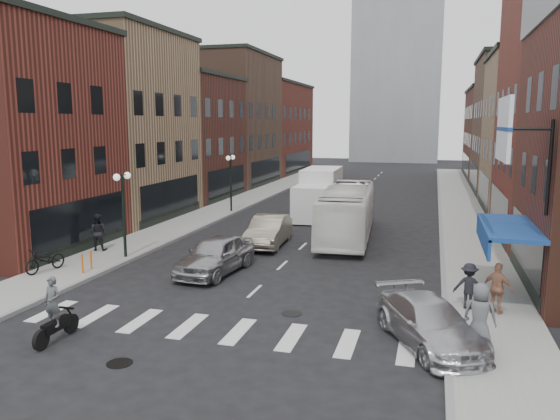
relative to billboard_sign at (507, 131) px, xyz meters
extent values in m
plane|color=black|center=(-8.59, -0.50, -6.13)|extent=(160.00, 160.00, 0.00)
cube|color=gray|center=(-17.09, 21.50, -6.06)|extent=(3.00, 74.00, 0.15)
cube|color=gray|center=(-0.09, 21.50, -6.06)|extent=(3.00, 74.00, 0.15)
cube|color=gray|center=(-15.59, 21.50, -6.13)|extent=(0.20, 74.00, 0.16)
cube|color=gray|center=(-1.59, 21.50, -6.13)|extent=(0.20, 74.00, 0.16)
cube|color=silver|center=(-8.59, -3.50, -6.13)|extent=(12.00, 2.20, 0.01)
cube|color=black|center=(-18.61, 4.00, -4.53)|extent=(0.08, 7.20, 2.20)
cube|color=#997854|center=(-23.59, 13.50, -0.13)|extent=(10.00, 10.00, 12.00)
cube|color=black|center=(-18.61, 13.50, -4.53)|extent=(0.08, 8.00, 2.20)
cube|color=black|center=(-23.59, 13.50, 6.02)|extent=(10.30, 10.20, 0.30)
cube|color=#4E271B|center=(-23.59, 23.50, -1.13)|extent=(10.00, 10.00, 10.00)
cube|color=black|center=(-18.61, 23.50, -4.53)|extent=(0.08, 8.00, 2.20)
cube|color=black|center=(-23.59, 23.50, 4.02)|extent=(10.30, 10.20, 0.30)
cube|color=brown|center=(-23.59, 34.50, 0.37)|extent=(10.00, 12.00, 13.00)
cube|color=black|center=(-18.61, 34.50, -4.53)|extent=(0.08, 9.60, 2.20)
cube|color=black|center=(-23.59, 34.50, 7.02)|extent=(10.30, 12.20, 0.30)
cube|color=maroon|center=(-23.59, 48.50, -0.63)|extent=(10.00, 16.00, 11.00)
cube|color=black|center=(-18.61, 48.50, -4.53)|extent=(0.08, 12.80, 2.20)
cube|color=black|center=(-23.59, 48.50, 5.02)|extent=(10.30, 16.20, 0.30)
cube|color=black|center=(1.43, 4.00, -4.53)|extent=(0.08, 7.20, 2.20)
cube|color=black|center=(1.43, 13.50, -4.53)|extent=(0.08, 8.00, 2.20)
cube|color=black|center=(1.43, 23.50, -4.53)|extent=(0.08, 8.00, 2.20)
cube|color=brown|center=(6.41, 34.50, -0.13)|extent=(10.00, 12.00, 12.00)
cube|color=black|center=(1.43, 34.50, -4.53)|extent=(0.08, 9.60, 2.20)
cube|color=black|center=(6.41, 34.50, 6.02)|extent=(10.30, 12.20, 0.30)
cube|color=#4E271B|center=(6.41, 48.50, -1.13)|extent=(10.00, 16.00, 10.00)
cube|color=black|center=(1.43, 48.50, -4.53)|extent=(0.08, 12.80, 2.20)
cube|color=black|center=(6.41, 48.50, 4.02)|extent=(10.30, 16.20, 0.30)
cube|color=navy|center=(0.51, 2.00, -3.43)|extent=(1.80, 5.00, 0.15)
cube|color=navy|center=(-0.34, 2.00, -3.78)|extent=(0.10, 5.00, 0.70)
cylinder|color=black|center=(1.31, 0.00, -1.13)|extent=(0.12, 0.12, 3.00)
cylinder|color=black|center=(0.61, 0.00, 0.07)|extent=(1.40, 0.08, 0.08)
cube|color=silver|center=(-0.09, 0.00, 0.07)|extent=(0.12, 3.00, 2.00)
cube|color=#9399A0|center=(-8.59, 77.50, 18.87)|extent=(14.00, 14.00, 50.00)
cylinder|color=black|center=(-15.99, 3.50, -4.13)|extent=(0.14, 0.14, 4.00)
cylinder|color=black|center=(-15.99, 3.50, -2.13)|extent=(0.06, 0.90, 0.06)
sphere|color=white|center=(-15.99, 3.05, -2.18)|extent=(0.32, 0.32, 0.32)
sphere|color=white|center=(-15.99, 3.95, -2.18)|extent=(0.32, 0.32, 0.32)
cylinder|color=black|center=(-15.99, 17.50, -4.13)|extent=(0.14, 0.14, 4.00)
cylinder|color=black|center=(-15.99, 17.50, -2.13)|extent=(0.06, 0.90, 0.06)
sphere|color=white|center=(-15.99, 17.05, -2.18)|extent=(0.32, 0.32, 0.32)
sphere|color=white|center=(-15.99, 17.95, -2.18)|extent=(0.32, 0.32, 0.32)
cylinder|color=#D8590C|center=(-16.19, 0.50, -5.58)|extent=(0.08, 0.08, 0.80)
cylinder|color=#D8590C|center=(-16.19, 1.10, -5.58)|extent=(0.08, 0.08, 0.80)
cube|color=white|center=(-9.63, 15.12, -4.90)|extent=(2.28, 2.45, 2.29)
cube|color=black|center=(-9.63, 15.12, -4.67)|extent=(2.28, 1.35, 1.01)
cube|color=white|center=(-9.63, 18.60, -4.21)|extent=(2.44, 4.84, 2.66)
cube|color=navy|center=(-9.63, 18.60, -4.21)|extent=(2.39, 1.91, 1.10)
cube|color=black|center=(-9.63, 18.42, -5.72)|extent=(2.21, 6.02, 0.32)
cylinder|color=black|center=(-10.68, 15.30, -5.72)|extent=(0.26, 0.83, 0.83)
cylinder|color=black|center=(-8.58, 15.30, -5.72)|extent=(0.26, 0.83, 0.83)
cylinder|color=black|center=(-10.68, 18.42, -5.72)|extent=(0.26, 0.83, 0.83)
cylinder|color=black|center=(-8.58, 18.42, -5.72)|extent=(0.26, 0.83, 0.83)
cylinder|color=black|center=(-10.68, 20.25, -5.72)|extent=(0.26, 0.83, 0.83)
cylinder|color=black|center=(-8.58, 20.25, -5.72)|extent=(0.26, 0.83, 0.83)
cylinder|color=black|center=(-12.71, -4.98, -5.84)|extent=(0.13, 0.60, 0.60)
cylinder|color=black|center=(-12.71, -6.33, -5.84)|extent=(0.13, 0.60, 0.60)
cube|color=black|center=(-12.71, -5.65, -5.64)|extent=(0.23, 1.08, 0.32)
cube|color=black|center=(-12.71, -5.16, -5.28)|extent=(0.50, 0.06, 0.05)
imported|color=#4C5053|center=(-12.71, -5.74, -4.89)|extent=(0.54, 0.36, 1.49)
imported|color=white|center=(-6.68, 11.23, -4.66)|extent=(3.19, 10.71, 2.94)
imported|color=#A8A8AC|center=(-11.01, 2.50, -5.32)|extent=(2.41, 4.95, 1.63)
imported|color=#A99F89|center=(-10.36, 8.21, -5.35)|extent=(1.94, 4.84, 1.56)
imported|color=silver|center=(-2.09, -2.97, -5.46)|extent=(3.81, 4.98, 1.34)
imported|color=black|center=(-17.82, 0.26, -5.48)|extent=(1.09, 2.03, 1.01)
imported|color=black|center=(-17.99, 4.31, -5.07)|extent=(0.97, 0.66, 1.83)
imported|color=black|center=(-0.85, 0.25, -5.20)|extent=(1.05, 0.58, 1.57)
imported|color=#9B694F|center=(0.04, -0.03, -5.12)|extent=(1.12, 0.95, 1.72)
imported|color=#56575D|center=(-0.74, -3.05, -5.06)|extent=(0.99, 0.73, 1.85)
camera|label=1|loc=(-2.18, -18.63, 0.28)|focal=35.00mm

